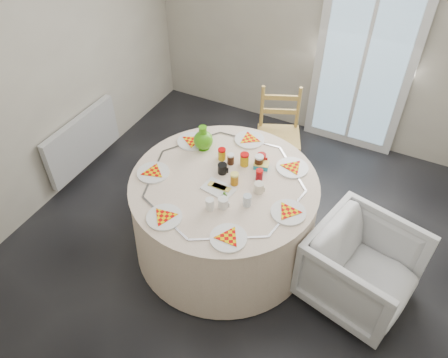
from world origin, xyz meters
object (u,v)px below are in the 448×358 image
at_px(radiator, 83,141).
at_px(green_pitcher, 203,139).
at_px(table, 224,215).
at_px(armchair, 363,266).
at_px(wooden_chair, 279,136).

distance_m(radiator, green_pitcher, 1.49).
distance_m(table, armchair, 1.19).
height_order(armchair, green_pitcher, green_pitcher).
relative_size(table, wooden_chair, 1.65).
distance_m(wooden_chair, green_pitcher, 1.00).
relative_size(wooden_chair, armchair, 1.22).
xyz_separation_m(armchair, green_pitcher, (-1.54, 0.30, 0.48)).
xyz_separation_m(wooden_chair, green_pitcher, (-0.39, -0.83, 0.40)).
xyz_separation_m(table, armchair, (1.19, 0.00, 0.02)).
bearing_deg(green_pitcher, table, -33.04).
bearing_deg(green_pitcher, radiator, -170.43).
xyz_separation_m(radiator, armchair, (2.95, -0.26, 0.01)).
height_order(radiator, green_pitcher, green_pitcher).
height_order(radiator, wooden_chair, wooden_chair).
relative_size(radiator, table, 0.64).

